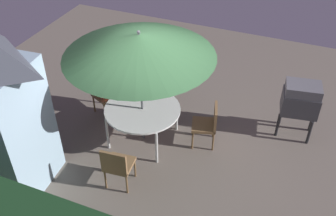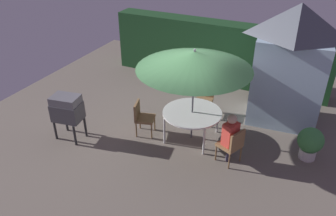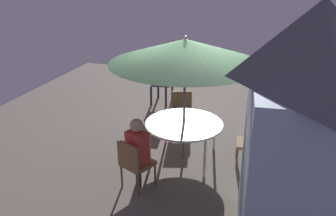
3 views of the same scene
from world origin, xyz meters
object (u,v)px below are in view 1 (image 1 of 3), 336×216
(bbq_grill, at_px, (301,100))
(chair_near_shed, at_px, (103,91))
(chair_far_side, at_px, (117,165))
(potted_plant_by_shed, at_px, (16,101))
(person_in_red, at_px, (104,82))
(patio_table, at_px, (142,110))
(patio_umbrella, at_px, (139,45))
(chair_toward_hedge, at_px, (208,123))

(bbq_grill, height_order, chair_near_shed, bbq_grill)
(chair_far_side, distance_m, potted_plant_by_shed, 3.05)
(potted_plant_by_shed, xyz_separation_m, person_in_red, (-1.66, -0.91, 0.33))
(patio_table, height_order, chair_near_shed, chair_near_shed)
(patio_umbrella, xyz_separation_m, chair_toward_hedge, (-1.23, -0.36, -1.62))
(potted_plant_by_shed, bearing_deg, chair_toward_hedge, -169.27)
(chair_far_side, bearing_deg, chair_near_shed, -54.24)
(chair_near_shed, bearing_deg, potted_plant_by_shed, 30.81)
(chair_near_shed, height_order, potted_plant_by_shed, chair_near_shed)
(patio_table, bearing_deg, potted_plant_by_shed, 8.27)
(patio_umbrella, distance_m, potted_plant_by_shed, 3.28)
(patio_umbrella, xyz_separation_m, person_in_red, (1.12, -0.50, -1.36))
(patio_table, bearing_deg, chair_far_side, 95.70)
(potted_plant_by_shed, bearing_deg, chair_far_side, 162.75)
(chair_near_shed, relative_size, potted_plant_by_shed, 1.12)
(bbq_grill, relative_size, potted_plant_by_shed, 1.49)
(patio_table, distance_m, chair_far_side, 1.33)
(patio_umbrella, relative_size, person_in_red, 2.15)
(chair_toward_hedge, bearing_deg, person_in_red, -3.56)
(chair_far_side, xyz_separation_m, person_in_red, (1.25, -1.81, 0.26))
(chair_near_shed, relative_size, person_in_red, 0.71)
(patio_umbrella, height_order, potted_plant_by_shed, patio_umbrella)
(patio_table, relative_size, bbq_grill, 1.23)
(patio_table, distance_m, chair_toward_hedge, 1.30)
(patio_umbrella, relative_size, bbq_grill, 2.25)
(bbq_grill, bearing_deg, person_in_red, 11.82)
(patio_table, xyz_separation_m, chair_toward_hedge, (-1.23, -0.36, -0.19))
(patio_table, height_order, chair_toward_hedge, chair_toward_hedge)
(chair_toward_hedge, relative_size, person_in_red, 0.71)
(chair_near_shed, xyz_separation_m, potted_plant_by_shed, (1.58, 0.94, -0.07))
(chair_near_shed, distance_m, chair_far_side, 2.27)
(chair_toward_hedge, distance_m, potted_plant_by_shed, 4.08)
(chair_near_shed, distance_m, potted_plant_by_shed, 1.84)
(patio_umbrella, bearing_deg, chair_toward_hedge, -163.88)
(patio_table, bearing_deg, bbq_grill, -154.65)
(patio_table, bearing_deg, chair_toward_hedge, -163.88)
(bbq_grill, distance_m, chair_near_shed, 4.08)
(chair_far_side, relative_size, person_in_red, 0.71)
(patio_umbrella, height_order, chair_far_side, patio_umbrella)
(bbq_grill, bearing_deg, chair_far_side, 44.67)
(chair_far_side, distance_m, chair_toward_hedge, 2.00)
(chair_near_shed, distance_m, person_in_red, 0.28)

